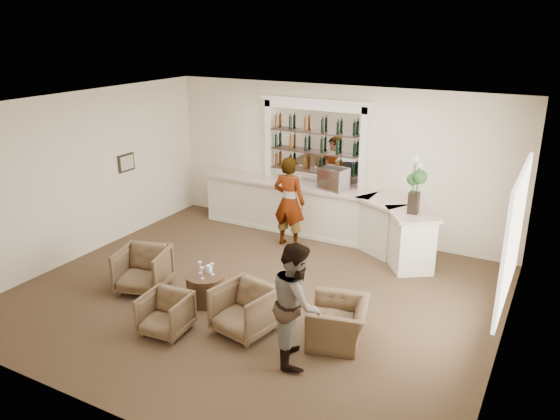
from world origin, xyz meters
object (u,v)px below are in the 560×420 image
Objects in this scene: cocktail_table at (206,288)px; armchair_far at (338,322)px; armchair_center at (165,314)px; flower_vase at (415,182)px; bar_counter at (319,213)px; armchair_right at (245,310)px; guest at (296,303)px; armchair_left at (143,269)px; espresso_machine at (334,179)px; sommelier at (289,202)px.

armchair_far is (2.45, -0.05, 0.06)m from cocktail_table.
armchair_center is 0.64× the size of flower_vase.
armchair_right is (0.64, -4.12, -0.19)m from bar_counter.
cocktail_table is 2.32m from guest.
bar_counter is 4.14m from armchair_left.
flower_vase is (0.22, 3.03, 1.44)m from armchair_far.
armchair_center is at bearing -123.01° from flower_vase.
bar_counter is at bearing 109.73° from armchair_right.
espresso_machine is (0.31, 0.03, 0.81)m from bar_counter.
armchair_center is at bearing -81.50° from armchair_far.
armchair_left is (-1.32, -3.07, -0.58)m from sommelier.
espresso_machine is at bearing 5.42° from bar_counter.
armchair_left is 3.70m from armchair_far.
armchair_left is 0.89× the size of armchair_far.
sommelier is 2.01× the size of armchair_far.
armchair_center is 4.91m from espresso_machine.
armchair_center is at bearing -140.21° from armchair_right.
cocktail_table is 0.77× the size of armchair_left.
flower_vase is at bearing -16.04° from bar_counter.
armchair_far is 3.36m from flower_vase.
armchair_center is (-2.07, -0.34, -0.56)m from guest.
espresso_machine is at bearing -170.13° from armchair_far.
armchair_left is (-3.35, 0.59, -0.49)m from guest.
sommelier reaches higher than armchair_far.
espresso_machine is (-1.34, 4.39, 0.50)m from guest.
guest is (2.10, -0.74, 0.63)m from cocktail_table.
armchair_right is (1.02, -3.42, -0.59)m from sommelier.
espresso_machine is (0.69, 0.73, 0.41)m from sommelier.
bar_counter is at bearing 82.92° from cocktail_table.
bar_counter is 4.19m from armchair_far.
sommelier is at bearing -178.66° from flower_vase.
cocktail_table is 3.01m from sommelier.
armchair_right is (2.34, -0.34, -0.01)m from armchair_left.
armchair_left is 4.41m from espresso_machine.
armchair_far is at bearing -94.15° from flower_vase.
flower_vase is (3.92, 3.14, 1.37)m from armchair_left.
bar_counter is at bearing -164.97° from espresso_machine.
armchair_center is 0.73× the size of armchair_far.
sommelier is 4.19m from guest.
flower_vase is at bearing -37.24° from guest.
armchair_left is at bearing 138.60° from armchair_center.
armchair_left is 1.02× the size of armchair_right.
espresso_machine is (0.76, 3.65, 1.13)m from cocktail_table.
guest is at bearing 118.20° from sommelier.
espresso_machine is (-1.69, 3.70, 1.07)m from armchair_far.
bar_counter reaches higher than armchair_left.
flower_vase is at bearing -179.40° from sommelier.
sommelier is 2.26× the size of armchair_left.
armchair_right is (-1.01, 0.25, -0.50)m from guest.
sommelier is at bearing -156.01° from armchair_far.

